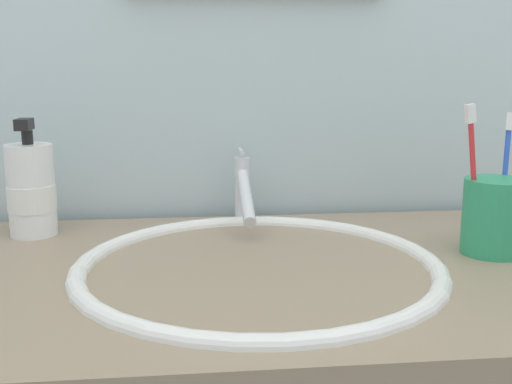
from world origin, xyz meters
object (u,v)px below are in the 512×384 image
object	(u,v)px
toothbrush_cup	(495,217)
toothbrush_red	(473,169)
faucet	(244,191)
soap_dispenser	(31,191)
toothbrush_blue	(505,170)

from	to	relation	value
toothbrush_cup	toothbrush_red	size ratio (longest dim) A/B	0.52
faucet	soap_dispenser	xyz separation A→B (m)	(-0.31, -0.03, 0.01)
faucet	toothbrush_blue	distance (m)	0.38
toothbrush_cup	soap_dispenser	bearing A→B (deg)	165.83
toothbrush_red	soap_dispenser	bearing A→B (deg)	164.86
toothbrush_blue	toothbrush_red	distance (m)	0.07
faucet	toothbrush_blue	bearing A→B (deg)	-23.82
faucet	toothbrush_red	distance (m)	0.34
toothbrush_blue	soap_dispenser	world-z (taller)	toothbrush_blue
toothbrush_cup	toothbrush_red	world-z (taller)	toothbrush_red
faucet	toothbrush_blue	world-z (taller)	toothbrush_blue
toothbrush_cup	toothbrush_blue	distance (m)	0.07
toothbrush_red	faucet	bearing A→B (deg)	146.51
toothbrush_cup	faucet	bearing A→B (deg)	149.80
faucet	toothbrush_cup	world-z (taller)	faucet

